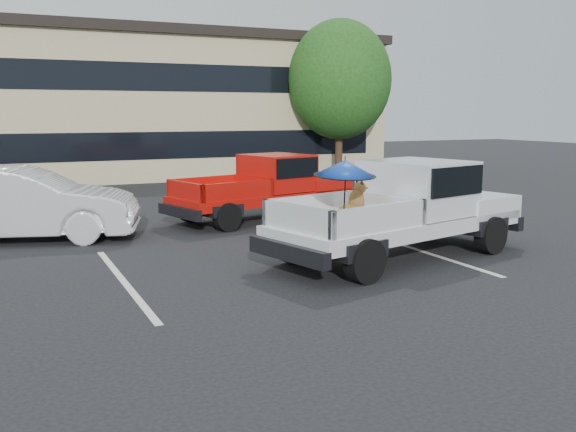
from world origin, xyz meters
name	(u,v)px	position (x,y,z in m)	size (l,w,h in m)	color
ground	(338,290)	(0.00, 0.00, 0.00)	(90.00, 90.00, 0.00)	black
stripe_left	(124,281)	(-3.00, 2.00, 0.00)	(0.12, 5.00, 0.01)	silver
stripe_right	(417,250)	(3.00, 2.00, 0.00)	(0.12, 5.00, 0.01)	silver
motel_building	(152,104)	(2.00, 20.99, 3.21)	(20.40, 8.40, 6.30)	#C4B582
tree_right	(340,80)	(9.00, 16.00, 4.21)	(4.46, 4.46, 6.78)	#332114
tree_back	(214,82)	(6.00, 24.00, 4.41)	(4.68, 4.68, 7.11)	#332114
silver_pickup	(409,203)	(2.49, 1.62, 1.05)	(6.00, 3.29, 2.06)	black
red_pickup	(272,184)	(1.88, 6.94, 0.93)	(5.46, 3.04, 1.71)	black
silver_sedan	(22,204)	(-4.33, 6.50, 0.82)	(1.73, 4.96, 1.63)	silver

